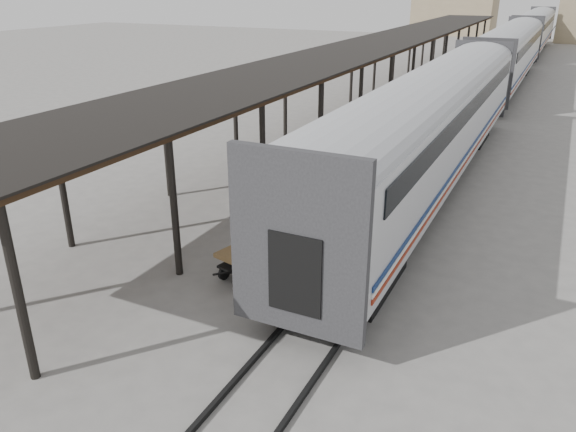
{
  "coord_description": "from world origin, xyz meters",
  "views": [
    {
      "loc": [
        7.54,
        -13.2,
        7.6
      ],
      "look_at": [
        1.33,
        -0.52,
        1.7
      ],
      "focal_mm": 35.0,
      "sensor_mm": 36.0,
      "label": 1
    }
  ],
  "objects_px": {
    "baggage_cart": "(261,252)",
    "porter": "(256,229)",
    "luggage_tug": "(380,111)",
    "pedestrian": "(358,117)"
  },
  "relations": [
    {
      "from": "luggage_tug",
      "to": "porter",
      "type": "relative_size",
      "value": 0.94
    },
    {
      "from": "luggage_tug",
      "to": "pedestrian",
      "type": "relative_size",
      "value": 0.95
    },
    {
      "from": "baggage_cart",
      "to": "porter",
      "type": "xyz_separation_m",
      "value": [
        0.25,
        -0.65,
        1.01
      ]
    },
    {
      "from": "baggage_cart",
      "to": "pedestrian",
      "type": "relative_size",
      "value": 1.68
    },
    {
      "from": "baggage_cart",
      "to": "luggage_tug",
      "type": "bearing_deg",
      "value": 112.31
    },
    {
      "from": "luggage_tug",
      "to": "pedestrian",
      "type": "height_order",
      "value": "pedestrian"
    },
    {
      "from": "porter",
      "to": "pedestrian",
      "type": "bearing_deg",
      "value": 11.94
    },
    {
      "from": "baggage_cart",
      "to": "pedestrian",
      "type": "xyz_separation_m",
      "value": [
        -3.03,
        16.7,
        0.13
      ]
    },
    {
      "from": "baggage_cart",
      "to": "porter",
      "type": "height_order",
      "value": "porter"
    },
    {
      "from": "luggage_tug",
      "to": "porter",
      "type": "distance_m",
      "value": 20.89
    }
  ]
}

